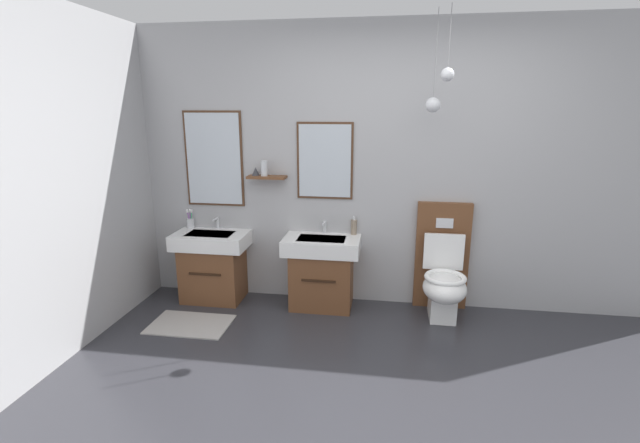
# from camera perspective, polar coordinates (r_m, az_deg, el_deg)

# --- Properties ---
(ground_plane) EXTENTS (6.33, 4.97, 0.10)m
(ground_plane) POSITION_cam_1_polar(r_m,az_deg,el_deg) (2.95, 10.33, -25.31)
(ground_plane) COLOR #2D2D33
(ground_plane) RESTS_ON ground
(wall_back) EXTENTS (5.13, 0.59, 2.56)m
(wall_back) POSITION_cam_1_polar(r_m,az_deg,el_deg) (4.13, 10.34, 6.68)
(wall_back) COLOR #A8A8AA
(wall_back) RESTS_ON ground
(bath_mat) EXTENTS (0.68, 0.44, 0.01)m
(bath_mat) POSITION_cam_1_polar(r_m,az_deg,el_deg) (4.09, -16.30, -12.56)
(bath_mat) COLOR #9E9993
(bath_mat) RESTS_ON ground
(vanity_sink_left) EXTENTS (0.70, 0.44, 0.67)m
(vanity_sink_left) POSITION_cam_1_polar(r_m,az_deg,el_deg) (4.43, -13.55, -5.28)
(vanity_sink_left) COLOR brown
(vanity_sink_left) RESTS_ON ground
(tap_on_left_sink) EXTENTS (0.03, 0.13, 0.11)m
(tap_on_left_sink) POSITION_cam_1_polar(r_m,az_deg,el_deg) (4.46, -13.10, -0.00)
(tap_on_left_sink) COLOR silver
(tap_on_left_sink) RESTS_ON vanity_sink_left
(vanity_sink_right) EXTENTS (0.70, 0.44, 0.67)m
(vanity_sink_right) POSITION_cam_1_polar(r_m,az_deg,el_deg) (4.16, 0.25, -6.19)
(vanity_sink_right) COLOR brown
(vanity_sink_right) RESTS_ON ground
(tap_on_right_sink) EXTENTS (0.03, 0.13, 0.11)m
(tap_on_right_sink) POSITION_cam_1_polar(r_m,az_deg,el_deg) (4.19, 0.57, -0.55)
(tap_on_right_sink) COLOR silver
(tap_on_right_sink) RESTS_ON vanity_sink_right
(toilet) EXTENTS (0.48, 0.62, 1.00)m
(toilet) POSITION_cam_1_polar(r_m,az_deg,el_deg) (4.13, 15.50, -6.64)
(toilet) COLOR brown
(toilet) RESTS_ON ground
(toothbrush_cup) EXTENTS (0.07, 0.07, 0.19)m
(toothbrush_cup) POSITION_cam_1_polar(r_m,az_deg,el_deg) (4.56, -16.29, -0.09)
(toothbrush_cup) COLOR silver
(toothbrush_cup) RESTS_ON vanity_sink_left
(soap_dispenser) EXTENTS (0.06, 0.06, 0.17)m
(soap_dispenser) POSITION_cam_1_polar(r_m,az_deg,el_deg) (4.16, 4.37, -0.67)
(soap_dispenser) COLOR gray
(soap_dispenser) RESTS_ON vanity_sink_right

